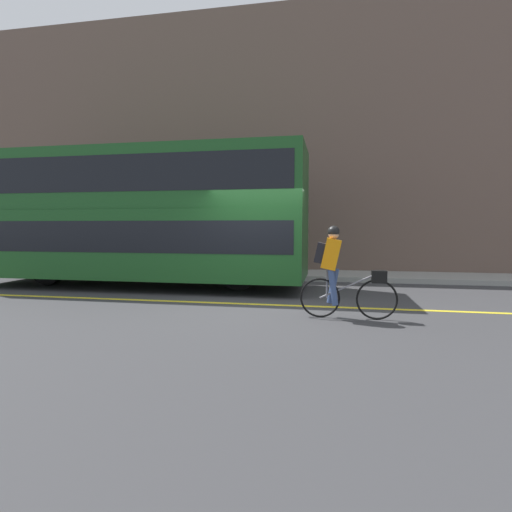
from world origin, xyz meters
The scene contains 6 objects.
ground_plane centered at (0.00, 0.00, 0.00)m, with size 80.00×80.00×0.00m, color #38383A.
road_center_line centered at (0.00, -0.16, 0.00)m, with size 50.00×0.14×0.01m, color yellow.
sidewalk_curb centered at (0.00, 4.64, 0.08)m, with size 60.00×1.97×0.15m.
building_facade centered at (0.00, 5.77, 4.65)m, with size 60.00×0.30×9.29m.
bus centered at (-3.65, 1.72, 2.04)m, with size 9.08×2.47×3.65m.
cyclist_on_bike centered at (1.66, -1.15, 0.89)m, with size 1.72×0.32×1.67m.
Camera 1 is at (1.53, -8.40, 1.65)m, focal length 28.00 mm.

